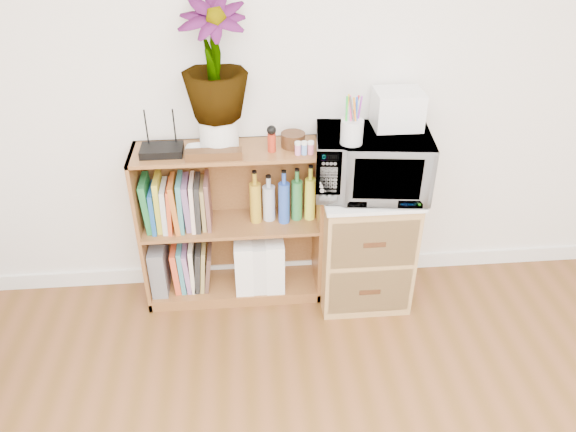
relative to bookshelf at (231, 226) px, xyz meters
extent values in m
cube|color=white|center=(0.35, 0.14, -0.42)|extent=(4.00, 0.02, 0.10)
cube|color=brown|center=(0.00, 0.00, 0.00)|extent=(1.00, 0.30, 0.95)
cube|color=#9E7542|center=(0.75, -0.08, -0.12)|extent=(0.50, 0.45, 0.70)
imported|color=white|center=(0.75, -0.08, 0.41)|extent=(0.63, 0.46, 0.32)
cylinder|color=silver|center=(0.62, -0.17, 0.63)|extent=(0.11, 0.11, 0.12)
cube|color=white|center=(0.88, 0.01, 0.66)|extent=(0.24, 0.20, 0.19)
cube|color=black|center=(-0.33, -0.02, 0.49)|extent=(0.21, 0.15, 0.04)
imported|color=silver|center=(-0.14, -0.03, 0.49)|extent=(0.13, 0.13, 0.03)
cylinder|color=silver|center=(-0.03, 0.02, 0.56)|extent=(0.20, 0.20, 0.17)
imported|color=#2A6A2E|center=(-0.03, 0.02, 0.94)|extent=(0.33, 0.33, 0.58)
cube|color=#3C2210|center=(-0.06, -0.10, 0.50)|extent=(0.28, 0.07, 0.05)
cylinder|color=#A62814|center=(0.23, -0.04, 0.52)|extent=(0.04, 0.04, 0.10)
cylinder|color=#331F0E|center=(0.35, 0.01, 0.51)|extent=(0.13, 0.13, 0.07)
cube|color=pink|center=(0.39, -0.09, 0.50)|extent=(0.12, 0.04, 0.06)
cube|color=slate|center=(-0.43, 0.00, -0.26)|extent=(0.09, 0.24, 0.30)
cube|color=white|center=(0.06, -0.01, -0.24)|extent=(0.10, 0.26, 0.33)
cube|color=silver|center=(0.15, -0.01, -0.25)|extent=(0.10, 0.25, 0.32)
cube|color=white|center=(0.24, -0.01, -0.24)|extent=(0.10, 0.26, 0.33)
cube|color=#1F7438|center=(-0.44, 0.00, 0.17)|extent=(0.05, 0.20, 0.29)
cube|color=#184A90|center=(-0.41, 0.00, 0.15)|extent=(0.02, 0.20, 0.24)
cube|color=gold|center=(-0.38, 0.00, 0.18)|extent=(0.03, 0.20, 0.30)
cube|color=beige|center=(-0.35, 0.00, 0.16)|extent=(0.03, 0.20, 0.26)
cube|color=#C74822|center=(-0.32, 0.00, 0.16)|extent=(0.04, 0.20, 0.27)
cube|color=#BE6021|center=(-0.29, 0.00, 0.17)|extent=(0.04, 0.20, 0.29)
cube|color=teal|center=(-0.26, 0.00, 0.17)|extent=(0.03, 0.20, 0.30)
cube|color=slate|center=(-0.23, 0.00, 0.16)|extent=(0.04, 0.20, 0.27)
cube|color=beige|center=(-0.20, 0.00, 0.17)|extent=(0.03, 0.20, 0.29)
cube|color=black|center=(-0.17, 0.00, 0.17)|extent=(0.03, 0.20, 0.28)
cube|color=#9A8047|center=(-0.14, 0.00, 0.15)|extent=(0.02, 0.20, 0.25)
cube|color=brown|center=(-0.12, 0.00, 0.17)|extent=(0.02, 0.20, 0.29)
cylinder|color=gold|center=(0.14, 0.00, 0.18)|extent=(0.06, 0.06, 0.31)
cylinder|color=#B1B9C9|center=(0.21, 0.00, 0.16)|extent=(0.07, 0.07, 0.27)
cylinder|color=blue|center=(0.30, 0.00, 0.18)|extent=(0.06, 0.06, 0.31)
cylinder|color=#318843|center=(0.37, 0.00, 0.18)|extent=(0.06, 0.06, 0.30)
cylinder|color=yellow|center=(0.44, 0.00, 0.19)|extent=(0.06, 0.06, 0.32)
cube|color=#E14C27|center=(-0.33, 0.00, -0.27)|extent=(0.04, 0.19, 0.27)
cube|color=teal|center=(-0.30, 0.00, -0.26)|extent=(0.04, 0.19, 0.29)
cube|color=#97679B|center=(-0.27, 0.00, -0.27)|extent=(0.04, 0.19, 0.27)
cube|color=#FFEBC6|center=(-0.24, 0.00, -0.26)|extent=(0.03, 0.19, 0.29)
cube|color=black|center=(-0.21, 0.00, -0.27)|extent=(0.06, 0.19, 0.27)
cube|color=olive|center=(-0.18, 0.00, -0.27)|extent=(0.05, 0.19, 0.28)
cube|color=#4D352C|center=(-0.15, 0.00, -0.28)|extent=(0.06, 0.19, 0.24)
camera|label=1|loc=(0.09, -2.65, 1.74)|focal=35.00mm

